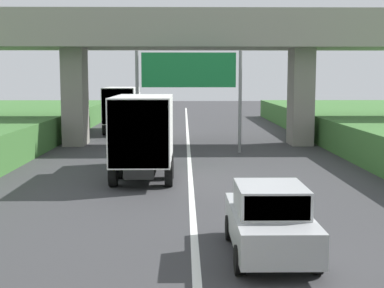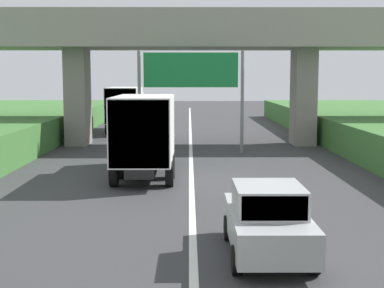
{
  "view_description": "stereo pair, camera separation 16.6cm",
  "coord_description": "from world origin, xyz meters",
  "px_view_note": "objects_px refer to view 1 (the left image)",
  "views": [
    {
      "loc": [
        -0.26,
        1.68,
        4.2
      ],
      "look_at": [
        0.0,
        19.88,
        2.0
      ],
      "focal_mm": 51.9,
      "sensor_mm": 36.0,
      "label": 1
    },
    {
      "loc": [
        -0.1,
        1.68,
        4.2
      ],
      "look_at": [
        0.0,
        19.88,
        2.0
      ],
      "focal_mm": 51.9,
      "sensor_mm": 36.0,
      "label": 2
    }
  ],
  "objects_px": {
    "car_silver": "(270,220)",
    "truck_white": "(123,107)",
    "truck_green": "(145,131)",
    "overhead_highway_sign": "(189,77)"
  },
  "relations": [
    {
      "from": "overhead_highway_sign",
      "to": "truck_green",
      "type": "xyz_separation_m",
      "value": [
        -1.93,
        -7.38,
        -2.26
      ]
    },
    {
      "from": "overhead_highway_sign",
      "to": "truck_white",
      "type": "distance_m",
      "value": 12.92
    },
    {
      "from": "truck_green",
      "to": "car_silver",
      "type": "distance_m",
      "value": 11.36
    },
    {
      "from": "overhead_highway_sign",
      "to": "truck_white",
      "type": "bearing_deg",
      "value": 112.89
    },
    {
      "from": "truck_white",
      "to": "overhead_highway_sign",
      "type": "bearing_deg",
      "value": -67.11
    },
    {
      "from": "overhead_highway_sign",
      "to": "truck_white",
      "type": "height_order",
      "value": "overhead_highway_sign"
    },
    {
      "from": "truck_green",
      "to": "truck_white",
      "type": "distance_m",
      "value": 19.34
    },
    {
      "from": "car_silver",
      "to": "truck_white",
      "type": "bearing_deg",
      "value": 102.65
    },
    {
      "from": "truck_green",
      "to": "truck_white",
      "type": "relative_size",
      "value": 1.0
    },
    {
      "from": "truck_green",
      "to": "car_silver",
      "type": "bearing_deg",
      "value": -71.07
    }
  ]
}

